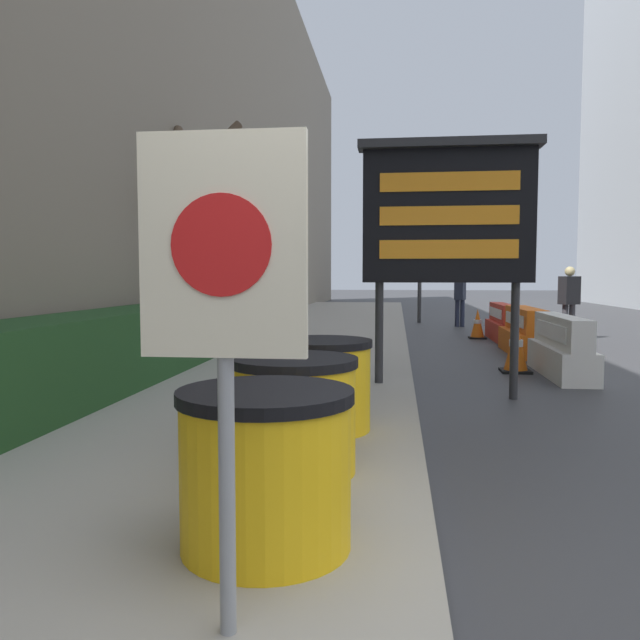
# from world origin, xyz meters

# --- Properties ---
(building_left_facade) EXTENTS (0.40, 50.40, 11.88)m
(building_left_facade) POSITION_xyz_m (-4.33, 9.80, 5.94)
(building_left_facade) COLOR #706656
(building_left_facade) RESTS_ON ground_plane
(hedge_strip) EXTENTS (0.90, 7.19, 0.89)m
(hedge_strip) POSITION_xyz_m (-3.53, 4.01, 0.61)
(hedge_strip) COLOR #1E421E
(hedge_strip) RESTS_ON sidewalk_left
(bare_tree) EXTENTS (2.01, 1.97, 4.11)m
(bare_tree) POSITION_xyz_m (-3.33, 8.02, 2.15)
(bare_tree) COLOR #4C3D2D
(bare_tree) RESTS_ON sidewalk_left
(barrel_drum_foreground) EXTENTS (0.85, 0.85, 0.77)m
(barrel_drum_foreground) POSITION_xyz_m (-0.83, 0.64, 0.55)
(barrel_drum_foreground) COLOR yellow
(barrel_drum_foreground) RESTS_ON sidewalk_left
(barrel_drum_middle) EXTENTS (0.85, 0.85, 0.77)m
(barrel_drum_middle) POSITION_xyz_m (-0.89, 1.79, 0.55)
(barrel_drum_middle) COLOR yellow
(barrel_drum_middle) RESTS_ON sidewalk_left
(barrel_drum_back) EXTENTS (0.85, 0.85, 0.77)m
(barrel_drum_back) POSITION_xyz_m (-0.84, 2.95, 0.55)
(barrel_drum_back) COLOR yellow
(barrel_drum_back) RESTS_ON sidewalk_left
(warning_sign) EXTENTS (0.60, 0.08, 1.81)m
(warning_sign) POSITION_xyz_m (-0.82, -0.11, 1.43)
(warning_sign) COLOR gray
(warning_sign) RESTS_ON sidewalk_left
(message_board) EXTENTS (2.11, 0.36, 3.04)m
(message_board) POSITION_xyz_m (0.38, 5.30, 2.18)
(message_board) COLOR #28282B
(message_board) RESTS_ON ground_plane
(jersey_barrier_white) EXTENTS (0.52, 2.17, 0.88)m
(jersey_barrier_white) POSITION_xyz_m (2.18, 7.16, 0.39)
(jersey_barrier_white) COLOR silver
(jersey_barrier_white) RESTS_ON ground_plane
(jersey_barrier_orange_far) EXTENTS (0.65, 2.12, 0.86)m
(jersey_barrier_orange_far) POSITION_xyz_m (2.18, 9.74, 0.38)
(jersey_barrier_orange_far) COLOR orange
(jersey_barrier_orange_far) RESTS_ON ground_plane
(jersey_barrier_red_striped) EXTENTS (0.50, 2.00, 0.82)m
(jersey_barrier_red_striped) POSITION_xyz_m (2.18, 12.29, 0.36)
(jersey_barrier_red_striped) COLOR red
(jersey_barrier_red_striped) RESTS_ON ground_plane
(traffic_cone_near) EXTENTS (0.44, 0.44, 0.78)m
(traffic_cone_near) POSITION_xyz_m (1.59, 7.42, 0.38)
(traffic_cone_near) COLOR black
(traffic_cone_near) RESTS_ON ground_plane
(traffic_cone_mid) EXTENTS (0.39, 0.39, 0.69)m
(traffic_cone_mid) POSITION_xyz_m (1.65, 12.49, 0.34)
(traffic_cone_mid) COLOR black
(traffic_cone_mid) RESTS_ON ground_plane
(traffic_light_near_curb) EXTENTS (0.28, 0.45, 4.33)m
(traffic_light_near_curb) POSITION_xyz_m (0.49, 17.21, 3.13)
(traffic_light_near_curb) COLOR #2D2D30
(traffic_light_near_curb) RESTS_ON ground_plane
(pedestrian_worker) EXTENTS (0.37, 0.47, 1.59)m
(pedestrian_worker) POSITION_xyz_m (1.58, 15.86, 0.94)
(pedestrian_worker) COLOR #23283D
(pedestrian_worker) RESTS_ON ground_plane
(pedestrian_passerby) EXTENTS (0.51, 0.45, 1.67)m
(pedestrian_passerby) POSITION_xyz_m (3.68, 12.52, 0.98)
(pedestrian_passerby) COLOR #333338
(pedestrian_passerby) RESTS_ON ground_plane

